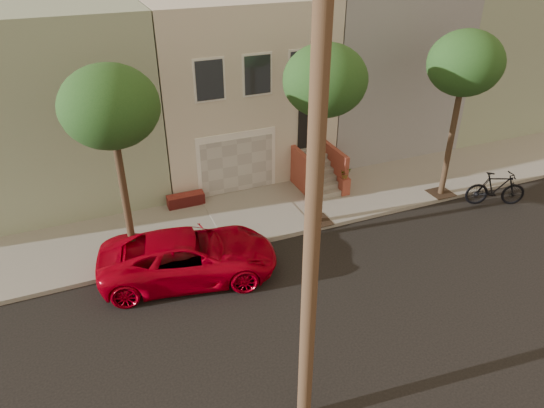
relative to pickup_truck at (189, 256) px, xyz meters
name	(u,v)px	position (x,y,z in m)	size (l,w,h in m)	color
ground	(348,297)	(4.01, -2.76, -0.74)	(90.00, 90.00, 0.00)	black
sidewalk	(277,210)	(4.01, 2.59, -0.67)	(40.00, 3.70, 0.15)	gray
house_row	(225,77)	(4.01, 8.43, 2.90)	(33.10, 11.70, 7.00)	beige
tree_left	(110,108)	(-1.49, 1.14, 4.51)	(2.70, 2.57, 6.30)	#2D2116
tree_mid	(325,82)	(5.01, 1.14, 4.51)	(2.70, 2.57, 6.30)	#2D2116
tree_right	(465,64)	(10.51, 1.14, 4.51)	(2.70, 2.57, 6.30)	#2D2116
pickup_truck	(189,256)	(0.00, 0.00, 0.00)	(2.47, 5.35, 1.49)	#B10014
motorcycle	(496,189)	(11.98, -0.14, -0.06)	(0.64, 2.28, 1.37)	black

